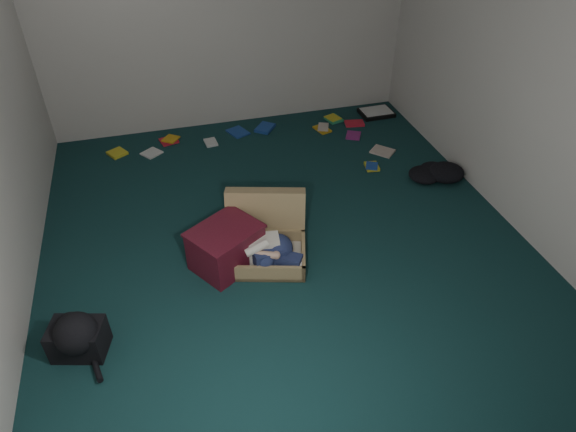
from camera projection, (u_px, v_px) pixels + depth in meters
name	position (u px, v px, depth m)	size (l,w,h in m)	color
floor	(283.00, 238.00, 4.41)	(4.50, 4.50, 0.00)	#123334
wall_back	(226.00, 8.00, 5.33)	(4.50, 4.50, 0.00)	silver
wall_front	(439.00, 347.00, 1.90)	(4.50, 4.50, 0.00)	silver
wall_right	(527.00, 68.00, 4.04)	(4.50, 4.50, 0.00)	silver
suitcase	(265.00, 237.00, 4.19)	(0.81, 0.80, 0.48)	#A3885A
person	(258.00, 247.00, 4.04)	(0.67, 0.48, 0.30)	white
maroon_bin	(226.00, 247.00, 4.05)	(0.66, 0.63, 0.36)	#54111F
backpack	(78.00, 338.00, 3.40)	(0.43, 0.35, 0.26)	black
clothing_pile	(437.00, 174.00, 5.08)	(0.47, 0.39, 0.15)	black
paper_tray	(376.00, 113.00, 6.24)	(0.39, 0.30, 0.05)	black
book_scatter	(273.00, 139.00, 5.76)	(2.95, 1.34, 0.02)	yellow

